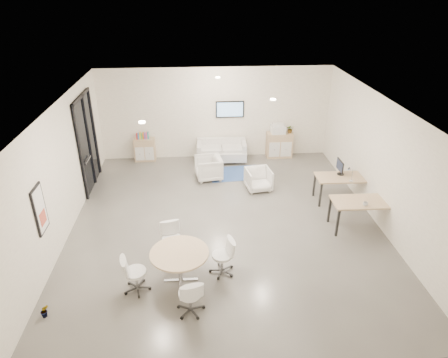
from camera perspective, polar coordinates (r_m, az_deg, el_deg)
name	(u,v)px	position (r m, az deg, el deg)	size (l,w,h in m)	color
room_shell	(225,168)	(9.90, 0.21, 1.54)	(9.60, 10.60, 4.80)	#54524D
glass_door	(87,140)	(12.65, -18.96, 5.32)	(0.09, 1.90, 2.85)	black
artwork	(40,210)	(9.09, -24.81, -4.00)	(0.05, 0.54, 1.04)	black
wall_tv	(230,109)	(14.05, 0.85, 9.92)	(0.98, 0.06, 0.58)	black
ceiling_spots	(215,97)	(10.12, -1.30, 11.65)	(3.14, 4.14, 0.03)	#FFEAC6
sideboard_left	(145,150)	(14.39, -11.23, 4.14)	(0.72, 0.38, 0.81)	tan
sideboard_right	(279,145)	(14.54, 7.89, 4.84)	(0.91, 0.44, 0.91)	tan
books	(143,136)	(14.22, -11.56, 6.06)	(0.42, 0.14, 0.22)	red
printer	(278,129)	(14.31, 7.72, 7.14)	(0.51, 0.43, 0.34)	white
loveseat	(222,151)	(14.13, -0.35, 3.98)	(1.75, 0.93, 0.64)	silver
blue_rug	(235,173)	(13.29, 1.62, 0.80)	(1.68, 1.12, 0.01)	#2A5082
armchair_left	(208,167)	(12.80, -2.24, 1.73)	(0.79, 0.74, 0.82)	silver
armchair_right	(259,178)	(12.18, 4.96, 0.08)	(0.72, 0.68, 0.75)	silver
desk_rear	(342,179)	(11.88, 16.49, -0.01)	(1.49, 0.77, 0.77)	tan
desk_front	(362,204)	(10.70, 19.15, -3.37)	(1.53, 0.79, 0.79)	tan
monitor	(340,167)	(11.86, 16.26, 1.66)	(0.20, 0.50, 0.44)	black
round_table	(180,256)	(8.49, -6.37, -10.81)	(1.23, 1.23, 0.75)	tan
meeting_chairs	(180,265)	(8.64, -6.29, -12.16)	(2.50, 2.50, 0.82)	white
plant_cabinet	(290,130)	(14.42, 9.46, 6.96)	(0.26, 0.28, 0.22)	#3F7F3F
plant_floor	(45,314)	(8.77, -24.16, -17.17)	(0.16, 0.29, 0.13)	#3F7F3F
cup	(366,204)	(10.44, 19.56, -3.32)	(0.12, 0.10, 0.12)	white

